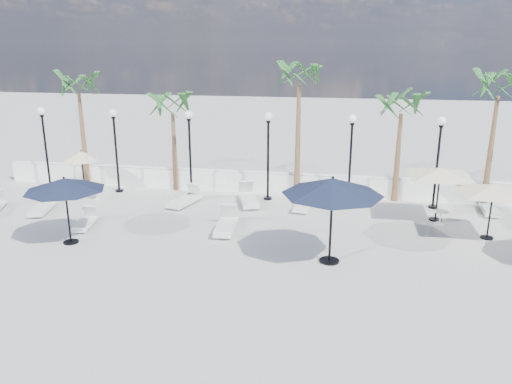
% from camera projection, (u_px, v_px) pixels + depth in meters
% --- Properties ---
extents(ground, '(100.00, 100.00, 0.00)m').
position_uv_depth(ground, '(237.00, 259.00, 15.94)').
color(ground, '#AEAEA9').
rests_on(ground, ground).
extents(balustrade, '(26.00, 0.30, 1.01)m').
position_uv_depth(balustrade, '(271.00, 183.00, 22.89)').
color(balustrade, white).
rests_on(balustrade, ground).
extents(lamppost_0, '(0.36, 0.36, 3.84)m').
position_uv_depth(lamppost_0, '(44.00, 136.00, 23.10)').
color(lamppost_0, black).
rests_on(lamppost_0, ground).
extents(lamppost_1, '(0.36, 0.36, 3.84)m').
position_uv_depth(lamppost_1, '(115.00, 139.00, 22.52)').
color(lamppost_1, black).
rests_on(lamppost_1, ground).
extents(lamppost_2, '(0.36, 0.36, 3.84)m').
position_uv_depth(lamppost_2, '(190.00, 141.00, 21.94)').
color(lamppost_2, black).
rests_on(lamppost_2, ground).
extents(lamppost_3, '(0.36, 0.36, 3.84)m').
position_uv_depth(lamppost_3, '(268.00, 144.00, 21.36)').
color(lamppost_3, black).
rests_on(lamppost_3, ground).
extents(lamppost_4, '(0.36, 0.36, 3.84)m').
position_uv_depth(lamppost_4, '(351.00, 147.00, 20.78)').
color(lamppost_4, black).
rests_on(lamppost_4, ground).
extents(lamppost_5, '(0.36, 0.36, 3.84)m').
position_uv_depth(lamppost_5, '(439.00, 150.00, 20.21)').
color(lamppost_5, black).
rests_on(lamppost_5, ground).
extents(palm_0, '(2.60, 2.60, 5.50)m').
position_uv_depth(palm_0, '(79.00, 91.00, 23.02)').
color(palm_0, brown).
rests_on(palm_0, ground).
extents(palm_1, '(2.60, 2.60, 4.70)m').
position_uv_depth(palm_1, '(173.00, 110.00, 22.50)').
color(palm_1, brown).
rests_on(palm_1, ground).
extents(palm_2, '(2.60, 2.60, 6.10)m').
position_uv_depth(palm_2, '(299.00, 80.00, 21.17)').
color(palm_2, brown).
rests_on(palm_2, ground).
extents(palm_3, '(2.60, 2.60, 4.90)m').
position_uv_depth(palm_3, '(401.00, 110.00, 20.79)').
color(palm_3, brown).
rests_on(palm_3, ground).
extents(palm_4, '(2.60, 2.60, 5.70)m').
position_uv_depth(palm_4, '(498.00, 93.00, 19.96)').
color(palm_4, brown).
rests_on(palm_4, ground).
extents(lounger_0, '(1.02, 1.94, 0.69)m').
position_uv_depth(lounger_0, '(42.00, 207.00, 20.33)').
color(lounger_0, silver).
rests_on(lounger_0, ground).
extents(lounger_2, '(1.10, 2.03, 0.73)m').
position_uv_depth(lounger_2, '(185.00, 199.00, 21.25)').
color(lounger_2, silver).
rests_on(lounger_2, ground).
extents(lounger_3, '(0.79, 1.69, 0.61)m').
position_uv_depth(lounger_3, '(85.00, 222.00, 18.68)').
color(lounger_3, silver).
rests_on(lounger_3, ground).
extents(lounger_4, '(0.81, 2.07, 0.76)m').
position_uv_depth(lounger_4, '(226.00, 224.00, 18.29)').
color(lounger_4, silver).
rests_on(lounger_4, ground).
extents(lounger_5, '(1.29, 2.18, 0.78)m').
position_uv_depth(lounger_5, '(248.00, 198.00, 21.35)').
color(lounger_5, silver).
rests_on(lounger_5, ground).
extents(lounger_6, '(0.84, 1.94, 0.70)m').
position_uv_depth(lounger_6, '(304.00, 203.00, 20.79)').
color(lounger_6, silver).
rests_on(lounger_6, ground).
extents(lounger_7, '(0.64, 1.69, 0.62)m').
position_uv_depth(lounger_7, '(489.00, 208.00, 20.24)').
color(lounger_7, silver).
rests_on(lounger_7, ground).
extents(side_table_1, '(0.44, 0.44, 0.43)m').
position_uv_depth(side_table_1, '(97.00, 193.00, 22.04)').
color(side_table_1, silver).
rests_on(side_table_1, ground).
extents(side_table_2, '(0.55, 0.55, 0.53)m').
position_uv_depth(side_table_2, '(440.00, 216.00, 18.95)').
color(side_table_2, silver).
rests_on(side_table_2, ground).
extents(parasol_navy_left, '(2.69, 2.69, 2.37)m').
position_uv_depth(parasol_navy_left, '(64.00, 185.00, 16.68)').
color(parasol_navy_left, black).
rests_on(parasol_navy_left, ground).
extents(parasol_navy_mid, '(3.13, 3.13, 2.80)m').
position_uv_depth(parasol_navy_mid, '(333.00, 187.00, 15.06)').
color(parasol_navy_mid, black).
rests_on(parasol_navy_mid, ground).
extents(parasol_cream_sq_a, '(4.35, 4.35, 2.13)m').
position_uv_depth(parasol_cream_sq_a, '(494.00, 185.00, 17.10)').
color(parasol_cream_sq_a, black).
rests_on(parasol_cream_sq_a, ground).
extents(parasol_cream_sq_b, '(4.51, 4.51, 2.26)m').
position_uv_depth(parasol_cream_sq_b, '(441.00, 168.00, 18.88)').
color(parasol_cream_sq_b, black).
rests_on(parasol_cream_sq_b, ground).
extents(parasol_cream_small, '(1.65, 1.65, 2.03)m').
position_uv_depth(parasol_cream_small, '(81.00, 156.00, 22.48)').
color(parasol_cream_small, black).
rests_on(parasol_cream_small, ground).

